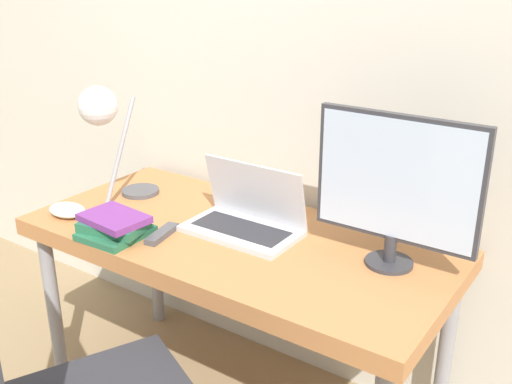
% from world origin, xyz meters
% --- Properties ---
extents(wall_back, '(8.00, 0.05, 2.60)m').
position_xyz_m(wall_back, '(0.00, 0.72, 1.30)').
color(wall_back, beige).
rests_on(wall_back, ground_plane).
extents(desk, '(1.41, 0.66, 0.71)m').
position_xyz_m(desk, '(0.00, 0.33, 0.64)').
color(desk, '#B77542').
rests_on(desk, ground_plane).
extents(laptop, '(0.37, 0.21, 0.22)m').
position_xyz_m(laptop, '(0.01, 0.37, 0.76)').
color(laptop, silver).
rests_on(laptop, desk).
extents(monitor, '(0.48, 0.14, 0.45)m').
position_xyz_m(monitor, '(0.49, 0.42, 0.96)').
color(monitor, '#333338').
rests_on(monitor, desk).
extents(desk_lamp, '(0.14, 0.30, 0.44)m').
position_xyz_m(desk_lamp, '(-0.51, 0.27, 1.03)').
color(desk_lamp, '#4C4C51').
rests_on(desk_lamp, desk).
extents(book_stack, '(0.23, 0.20, 0.07)m').
position_xyz_m(book_stack, '(-0.31, 0.10, 0.74)').
color(book_stack, '#286B47').
rests_on(book_stack, desk).
extents(tv_remote, '(0.07, 0.15, 0.02)m').
position_xyz_m(tv_remote, '(-0.18, 0.18, 0.72)').
color(tv_remote, '#4C4C51').
rests_on(tv_remote, desk).
extents(game_controller, '(0.15, 0.10, 0.04)m').
position_xyz_m(game_controller, '(-0.57, 0.12, 0.73)').
color(game_controller, white).
rests_on(game_controller, desk).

